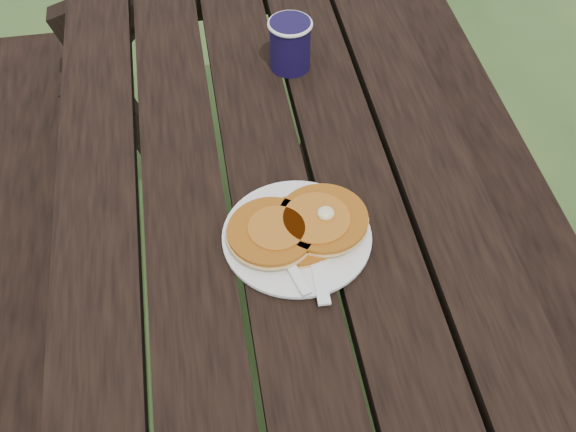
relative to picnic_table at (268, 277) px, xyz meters
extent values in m
plane|color=#2D4C20|center=(0.00, 0.00, -0.37)|extent=(60.00, 60.00, 0.00)
cube|color=black|center=(0.00, 0.00, 0.36)|extent=(0.75, 1.80, 0.04)
cube|color=black|center=(-0.55, 0.00, 0.06)|extent=(0.25, 1.80, 0.04)
cube|color=black|center=(0.55, 0.00, 0.06)|extent=(0.25, 1.80, 0.04)
cylinder|color=white|center=(0.03, -0.21, 0.39)|extent=(0.29, 0.29, 0.01)
cylinder|color=#B25F14|center=(0.03, -0.20, 0.40)|extent=(0.15, 0.15, 0.01)
cylinder|color=#B25F14|center=(-0.02, -0.21, 0.41)|extent=(0.14, 0.14, 0.01)
cylinder|color=#B25F14|center=(0.07, -0.19, 0.41)|extent=(0.15, 0.15, 0.01)
cylinder|color=#9C5416|center=(0.06, -0.20, 0.42)|extent=(0.11, 0.11, 0.00)
ellipsoid|color=#F4E59E|center=(0.08, -0.19, 0.42)|extent=(0.03, 0.03, 0.02)
cube|color=white|center=(0.05, -0.26, 0.39)|extent=(0.03, 0.18, 0.00)
cylinder|color=#120C33|center=(0.09, 0.25, 0.44)|extent=(0.08, 0.08, 0.11)
torus|color=white|center=(0.09, 0.25, 0.49)|extent=(0.09, 0.09, 0.01)
cylinder|color=black|center=(0.09, 0.25, 0.48)|extent=(0.07, 0.07, 0.01)
camera|label=1|loc=(-0.11, -0.94, 1.31)|focal=45.00mm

